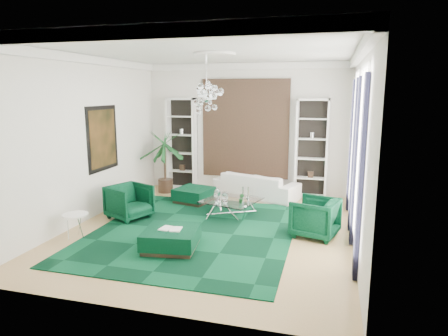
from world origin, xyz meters
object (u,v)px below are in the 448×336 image
(palm, at_px, (165,153))
(ottoman_front, at_px, (171,239))
(side_table, at_px, (76,226))
(ottoman_side, at_px, (194,195))
(armchair_left, at_px, (129,202))
(armchair_right, at_px, (315,217))
(coffee_table, at_px, (231,208))
(sofa, at_px, (256,185))

(palm, bearing_deg, ottoman_front, -65.17)
(palm, bearing_deg, side_table, -93.48)
(ottoman_side, height_order, ottoman_front, same)
(ottoman_side, bearing_deg, palm, 144.67)
(armchair_left, height_order, armchair_right, same)
(armchair_left, height_order, side_table, armchair_left)
(armchair_right, distance_m, coffee_table, 2.21)
(sofa, xyz_separation_m, ottoman_side, (-1.54, -0.99, -0.15))
(ottoman_side, distance_m, side_table, 3.50)
(armchair_right, bearing_deg, side_table, -58.23)
(sofa, bearing_deg, side_table, 71.96)
(side_table, bearing_deg, ottoman_side, 65.41)
(sofa, distance_m, coffee_table, 1.91)
(coffee_table, relative_size, palm, 0.50)
(coffee_table, bearing_deg, side_table, -140.28)
(ottoman_front, bearing_deg, ottoman_side, 101.88)
(ottoman_front, height_order, palm, palm)
(coffee_table, distance_m, ottoman_side, 1.57)
(coffee_table, bearing_deg, armchair_right, -23.37)
(ottoman_front, bearing_deg, coffee_table, 75.27)
(armchair_right, xyz_separation_m, ottoman_front, (-2.63, -1.45, -0.21))
(sofa, distance_m, ottoman_side, 1.84)
(armchair_left, distance_m, side_table, 1.54)
(ottoman_side, distance_m, ottoman_front, 3.29)
(armchair_left, relative_size, ottoman_side, 0.99)
(side_table, bearing_deg, armchair_left, 73.56)
(palm, bearing_deg, sofa, 2.71)
(armchair_right, relative_size, palm, 0.37)
(armchair_left, distance_m, armchair_right, 4.33)
(coffee_table, relative_size, ottoman_front, 1.20)
(armchair_right, distance_m, ottoman_side, 3.76)
(armchair_right, height_order, ottoman_front, armchair_right)
(sofa, distance_m, armchair_right, 3.28)
(ottoman_front, bearing_deg, side_table, 178.91)
(armchair_left, bearing_deg, ottoman_front, -107.99)
(coffee_table, xyz_separation_m, side_table, (-2.74, -2.28, 0.04))
(coffee_table, distance_m, palm, 3.21)
(armchair_left, distance_m, ottoman_front, 2.28)
(sofa, relative_size, armchair_right, 2.68)
(sofa, distance_m, side_table, 5.14)
(ottoman_side, bearing_deg, armchair_left, -120.86)
(ottoman_front, distance_m, palm, 4.60)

